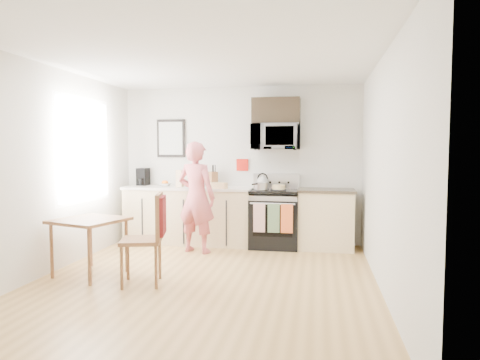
% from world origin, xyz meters
% --- Properties ---
extents(floor, '(4.60, 4.60, 0.00)m').
position_xyz_m(floor, '(0.00, 0.00, 0.00)').
color(floor, '#A3793F').
rests_on(floor, ground).
extents(back_wall, '(4.00, 0.04, 2.60)m').
position_xyz_m(back_wall, '(0.00, 2.30, 1.30)').
color(back_wall, beige).
rests_on(back_wall, floor).
extents(front_wall, '(4.00, 0.04, 2.60)m').
position_xyz_m(front_wall, '(0.00, -2.30, 1.30)').
color(front_wall, beige).
rests_on(front_wall, floor).
extents(left_wall, '(0.04, 4.60, 2.60)m').
position_xyz_m(left_wall, '(-2.00, 0.00, 1.30)').
color(left_wall, beige).
rests_on(left_wall, floor).
extents(right_wall, '(0.04, 4.60, 2.60)m').
position_xyz_m(right_wall, '(2.00, 0.00, 1.30)').
color(right_wall, beige).
rests_on(right_wall, floor).
extents(ceiling, '(4.00, 4.60, 0.04)m').
position_xyz_m(ceiling, '(0.00, 0.00, 2.60)').
color(ceiling, white).
rests_on(ceiling, back_wall).
extents(window, '(0.06, 1.40, 1.50)m').
position_xyz_m(window, '(-1.96, 0.80, 1.55)').
color(window, white).
rests_on(window, left_wall).
extents(cabinet_left, '(2.10, 0.60, 0.90)m').
position_xyz_m(cabinet_left, '(-0.80, 2.00, 0.45)').
color(cabinet_left, '#D6B489').
rests_on(cabinet_left, floor).
extents(countertop_left, '(2.14, 0.64, 0.04)m').
position_xyz_m(countertop_left, '(-0.80, 2.00, 0.92)').
color(countertop_left, beige).
rests_on(countertop_left, cabinet_left).
extents(cabinet_right, '(0.84, 0.60, 0.90)m').
position_xyz_m(cabinet_right, '(1.43, 2.00, 0.45)').
color(cabinet_right, '#D6B489').
rests_on(cabinet_right, floor).
extents(countertop_right, '(0.88, 0.64, 0.04)m').
position_xyz_m(countertop_right, '(1.43, 2.00, 0.92)').
color(countertop_right, black).
rests_on(countertop_right, cabinet_right).
extents(range, '(0.76, 0.70, 1.16)m').
position_xyz_m(range, '(0.63, 1.98, 0.44)').
color(range, black).
rests_on(range, floor).
extents(microwave, '(0.76, 0.51, 0.42)m').
position_xyz_m(microwave, '(0.63, 2.08, 1.76)').
color(microwave, '#A9A9AE').
rests_on(microwave, back_wall).
extents(upper_cabinet, '(0.76, 0.35, 0.40)m').
position_xyz_m(upper_cabinet, '(0.63, 2.12, 2.18)').
color(upper_cabinet, black).
rests_on(upper_cabinet, back_wall).
extents(wall_art, '(0.50, 0.04, 0.65)m').
position_xyz_m(wall_art, '(-1.20, 2.28, 1.75)').
color(wall_art, black).
rests_on(wall_art, back_wall).
extents(wall_trivet, '(0.20, 0.02, 0.20)m').
position_xyz_m(wall_trivet, '(0.05, 2.28, 1.30)').
color(wall_trivet, red).
rests_on(wall_trivet, back_wall).
extents(person, '(0.69, 0.54, 1.68)m').
position_xyz_m(person, '(-0.50, 1.40, 0.84)').
color(person, '#B83242').
rests_on(person, floor).
extents(dining_table, '(0.81, 0.81, 0.70)m').
position_xyz_m(dining_table, '(-1.46, 0.01, 0.62)').
color(dining_table, brown).
rests_on(dining_table, floor).
extents(chair, '(0.58, 0.54, 1.05)m').
position_xyz_m(chair, '(-0.54, -0.18, 0.68)').
color(chair, brown).
rests_on(chair, floor).
extents(knife_block, '(0.18, 0.19, 0.25)m').
position_xyz_m(knife_block, '(-0.42, 2.15, 1.06)').
color(knife_block, brown).
rests_on(knife_block, countertop_left).
extents(utensil_crock, '(0.11, 0.11, 0.32)m').
position_xyz_m(utensil_crock, '(-0.67, 2.17, 1.07)').
color(utensil_crock, red).
rests_on(utensil_crock, countertop_left).
extents(fruit_bowl, '(0.23, 0.23, 0.10)m').
position_xyz_m(fruit_bowl, '(-1.24, 2.08, 0.98)').
color(fruit_bowl, silver).
rests_on(fruit_bowl, countertop_left).
extents(milk_carton, '(0.12, 0.12, 0.28)m').
position_xyz_m(milk_carton, '(-0.95, 1.99, 1.08)').
color(milk_carton, tan).
rests_on(milk_carton, countertop_left).
extents(coffee_maker, '(0.18, 0.26, 0.30)m').
position_xyz_m(coffee_maker, '(-1.68, 2.17, 1.08)').
color(coffee_maker, black).
rests_on(coffee_maker, countertop_left).
extents(bread_bag, '(0.28, 0.18, 0.10)m').
position_xyz_m(bread_bag, '(-0.24, 1.78, 0.99)').
color(bread_bag, tan).
rests_on(bread_bag, countertop_left).
extents(cake, '(0.24, 0.24, 0.08)m').
position_xyz_m(cake, '(0.70, 1.87, 0.96)').
color(cake, black).
rests_on(cake, range).
extents(kettle, '(0.20, 0.20, 0.25)m').
position_xyz_m(kettle, '(0.40, 2.19, 1.03)').
color(kettle, silver).
rests_on(kettle, range).
extents(pot, '(0.23, 0.37, 0.11)m').
position_xyz_m(pot, '(0.41, 1.87, 0.98)').
color(pot, '#A9A9AE').
rests_on(pot, range).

